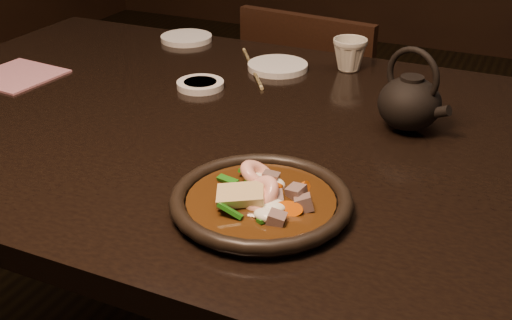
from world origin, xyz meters
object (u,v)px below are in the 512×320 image
at_px(chair, 319,136).
at_px(plate, 261,201).
at_px(tea_cup, 350,53).
at_px(table, 278,171).
at_px(teapot, 410,101).

distance_m(chair, plate, 0.96).
bearing_deg(chair, plate, 110.23).
bearing_deg(tea_cup, table, -92.15).
distance_m(table, teapot, 0.25).
distance_m(plate, tea_cup, 0.59).
distance_m(tea_cup, teapot, 0.31).
bearing_deg(plate, chair, 103.91).
bearing_deg(teapot, tea_cup, 146.40).
height_order(plate, teapot, teapot).
xyz_separation_m(chair, tea_cup, (0.15, -0.29, 0.35)).
bearing_deg(plate, teapot, 70.37).
height_order(chair, teapot, teapot).
bearing_deg(table, tea_cup, 87.85).
height_order(table, chair, chair).
height_order(table, tea_cup, tea_cup).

